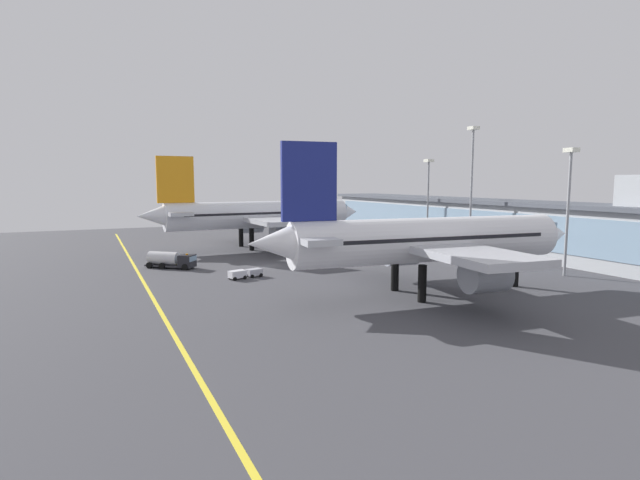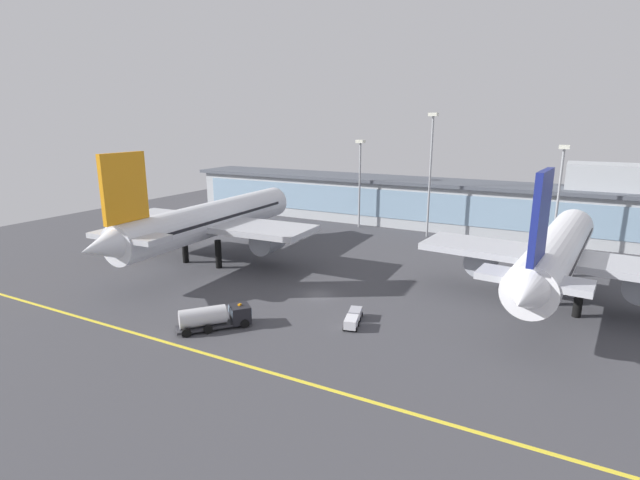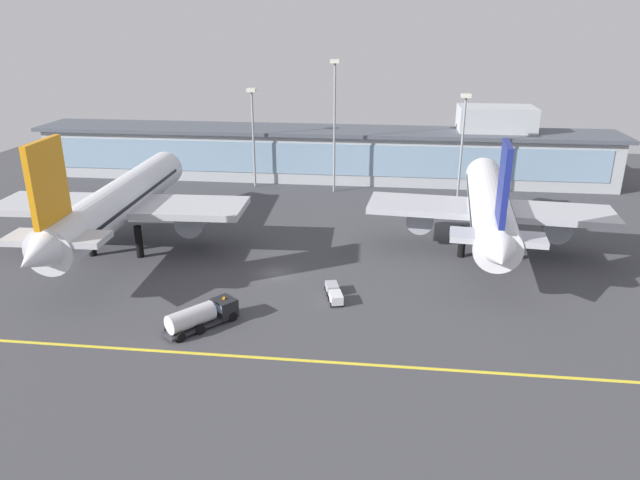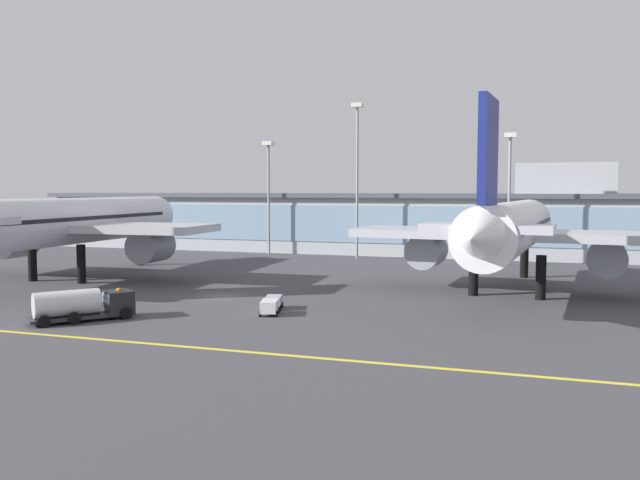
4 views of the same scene
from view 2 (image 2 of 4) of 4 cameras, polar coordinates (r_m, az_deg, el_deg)
The scene contains 10 objects.
ground_plane at distance 70.99m, azimuth -0.24°, elevation -6.54°, with size 180.00×180.00×0.00m, color #424247.
taxiway_centreline_stripe at distance 54.33m, azimuth -11.68°, elevation -13.61°, with size 144.00×0.50×0.01m, color yellow.
terminal_building at distance 117.82m, azimuth 13.27°, elevation 4.45°, with size 128.26×14.00×16.41m.
airliner_near_left at distance 88.31m, azimuth -12.81°, elevation 2.33°, with size 38.63×53.42×20.64m.
airliner_near_right at distance 72.71m, azimuth 26.27°, elevation -1.44°, with size 36.82×48.95×20.10m.
fuel_tanker_truck at distance 61.07m, azimuth -12.24°, elevation -8.88°, with size 7.65×8.50×2.90m.
baggage_tug_near at distance 61.23m, azimuth 3.97°, elevation -9.24°, with size 3.04×5.80×1.40m.
apron_light_mast_west at distance 99.91m, azimuth 26.67°, elevation 6.13°, with size 1.80×1.80×20.62m.
apron_light_mast_centre at distance 105.75m, azimuth 13.07°, elevation 9.40°, with size 1.80×1.80×26.52m.
apron_light_mast_east at distance 113.82m, azimuth 4.78°, elevation 8.36°, with size 1.80×1.80×20.62m.
Camera 2 is at (31.66, -58.43, 24.96)m, focal length 26.89 mm.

